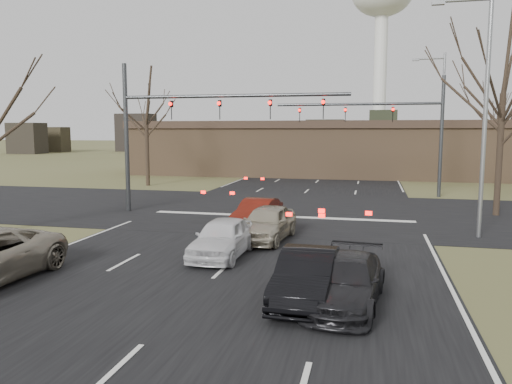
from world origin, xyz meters
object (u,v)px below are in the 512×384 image
mast_arm_near (183,118)px  car_white_sedan (222,238)px  streetlight_right_near (481,102)px  car_black_hatch (307,276)px  water_tower (382,4)px  streetlight_right_far (440,114)px  car_charcoal_sedan (346,281)px  car_silver_ahead (267,223)px  car_red_ahead (257,213)px  mast_arm_far (398,122)px  building (345,148)px

mast_arm_near → car_white_sedan: 10.65m
streetlight_right_near → car_black_hatch: size_ratio=2.45×
car_white_sedan → water_tower: bearing=87.6°
streetlight_right_far → car_white_sedan: 25.01m
mast_arm_near → car_charcoal_sedan: (9.23, -12.44, -4.45)m
water_tower → car_white_sedan: size_ratio=10.96×
car_white_sedan → car_silver_ahead: bearing=72.2°
car_silver_ahead → streetlight_right_far: bearing=70.8°
car_charcoal_sedan → car_red_ahead: 10.48m
car_charcoal_sedan → car_silver_ahead: 7.77m
streetlight_right_near → streetlight_right_far: same height
mast_arm_far → streetlight_right_far: size_ratio=1.11×
mast_arm_far → car_white_sedan: bearing=-109.9°
mast_arm_far → car_white_sedan: (-6.68, -18.48, -4.33)m
car_black_hatch → water_tower: bearing=90.2°
building → streetlight_right_near: 28.97m
mast_arm_near → mast_arm_far: (11.41, 10.00, -0.06)m
water_tower → car_black_hatch: water_tower is taller
mast_arm_near → car_red_ahead: bearing=-32.2°
building → car_silver_ahead: bearing=-92.8°
car_white_sedan → car_black_hatch: bearing=-47.1°
car_black_hatch → building: bearing=93.1°
building → water_tower: size_ratio=0.95×
water_tower → building: bearing=-92.8°
streetlight_right_near → car_silver_ahead: bearing=-163.2°
streetlight_right_near → water_tower: bearing=91.5°
water_tower → streetlight_right_near: 114.02m
car_red_ahead → car_black_hatch: bearing=-64.0°
building → car_black_hatch: building is taller
streetlight_right_far → car_red_ahead: size_ratio=2.51×
mast_arm_far → car_white_sedan: mast_arm_far is taller
building → streetlight_right_far: streetlight_right_far is taller
mast_arm_near → car_black_hatch: mast_arm_near is taller
streetlight_right_far → streetlight_right_near: bearing=-91.7°
building → mast_arm_far: 15.75m
streetlight_right_far → car_black_hatch: bearing=-103.5°
mast_arm_far → car_charcoal_sedan: bearing=-95.6°
mast_arm_near → car_charcoal_sedan: size_ratio=2.83×
mast_arm_near → car_red_ahead: size_ratio=3.04×
car_black_hatch → car_silver_ahead: size_ratio=0.97×
streetlight_right_near → car_red_ahead: (-9.32, 0.02, -4.93)m
streetlight_right_near → building: bearing=103.7°
car_white_sedan → car_black_hatch: size_ratio=0.99×
car_charcoal_sedan → streetlight_right_near: bearing=68.9°
car_white_sedan → building: bearing=86.6°
mast_arm_far → streetlight_right_far: streetlight_right_far is taller
mast_arm_near → streetlight_right_far: (14.55, 14.00, 0.51)m
car_black_hatch → car_silver_ahead: car_silver_ahead is taller
building → car_white_sedan: building is taller
building → streetlight_right_near: bearing=-76.3°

